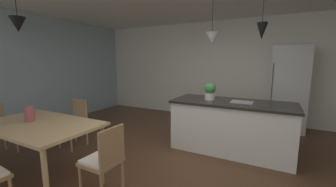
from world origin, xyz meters
name	(u,v)px	position (x,y,z in m)	size (l,w,h in m)	color
ground_plane	(183,173)	(0.00, 0.00, -0.02)	(10.00, 8.40, 0.04)	#4C301E
wall_back_kitchen	(231,71)	(0.00, 3.26, 1.35)	(10.00, 0.12, 2.70)	white
window_wall_left_glazing	(19,73)	(-4.06, 0.00, 1.35)	(0.06, 8.40, 2.70)	#9EB7C6
dining_table	(39,128)	(-1.83, -0.95, 0.67)	(1.72, 1.02, 0.73)	tan
chair_far_left	(75,121)	(-2.21, -0.07, 0.47)	(0.41, 0.41, 0.87)	#A87F56
chair_kitchen_end	(104,159)	(-0.60, -0.95, 0.47)	(0.41, 0.41, 0.87)	#A87F56
kitchen_island	(231,126)	(0.46, 1.08, 0.46)	(2.07, 0.89, 0.91)	silver
refrigerator	(288,89)	(1.39, 2.86, 0.97)	(0.76, 0.67, 1.95)	silver
pendant_over_table	(18,24)	(-1.88, -1.06, 2.07)	(0.19, 0.19, 0.73)	black
pendant_over_island_main	(212,38)	(0.06, 1.08, 2.01)	(0.22, 0.22, 0.78)	black
pendant_over_island_aux	(262,31)	(0.86, 1.08, 2.08)	(0.17, 0.17, 0.76)	black
potted_plant_on_island	(210,91)	(0.06, 1.08, 1.06)	(0.21, 0.21, 0.31)	beige
vase_on_dining_table	(30,114)	(-2.03, -0.95, 0.84)	(0.13, 0.13, 0.22)	#994C51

